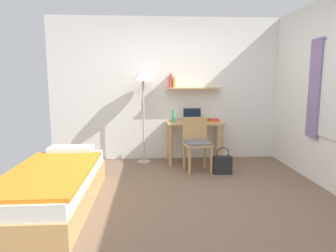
# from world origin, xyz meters

# --- Properties ---
(ground_plane) EXTENTS (5.28, 5.28, 0.00)m
(ground_plane) POSITION_xyz_m (0.00, 0.00, 0.00)
(ground_plane) COLOR brown
(wall_back) EXTENTS (4.40, 0.27, 2.60)m
(wall_back) POSITION_xyz_m (0.00, 2.02, 1.30)
(wall_back) COLOR white
(wall_back) RESTS_ON ground_plane
(bed) EXTENTS (0.88, 2.05, 0.54)m
(bed) POSITION_xyz_m (-1.50, -0.10, 0.24)
(bed) COLOR tan
(bed) RESTS_ON ground_plane
(desk) EXTENTS (0.99, 0.57, 0.74)m
(desk) POSITION_xyz_m (0.42, 1.70, 0.60)
(desk) COLOR tan
(desk) RESTS_ON ground_plane
(desk_chair) EXTENTS (0.48, 0.46, 0.87)m
(desk_chair) POSITION_xyz_m (0.38, 1.19, 0.49)
(desk_chair) COLOR tan
(desk_chair) RESTS_ON ground_plane
(standing_lamp) EXTENTS (0.40, 0.40, 1.68)m
(standing_lamp) POSITION_xyz_m (-0.49, 1.73, 1.48)
(standing_lamp) COLOR #B2A893
(standing_lamp) RESTS_ON ground_plane
(laptop) EXTENTS (0.32, 0.24, 0.23)m
(laptop) POSITION_xyz_m (0.38, 1.74, 0.80)
(laptop) COLOR black
(laptop) RESTS_ON desk
(water_bottle) EXTENTS (0.06, 0.06, 0.22)m
(water_bottle) POSITION_xyz_m (0.03, 1.64, 0.85)
(water_bottle) COLOR #42A87F
(water_bottle) RESTS_ON desk
(book_stack) EXTENTS (0.18, 0.24, 0.05)m
(book_stack) POSITION_xyz_m (0.76, 1.72, 0.76)
(book_stack) COLOR orange
(book_stack) RESTS_ON desk
(handbag) EXTENTS (0.29, 0.12, 0.43)m
(handbag) POSITION_xyz_m (0.76, 0.99, 0.15)
(handbag) COLOR #232328
(handbag) RESTS_ON ground_plane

